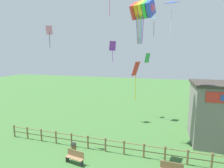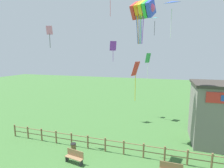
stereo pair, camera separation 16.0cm
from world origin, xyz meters
name	(u,v)px [view 2 (the right image)]	position (x,y,z in m)	size (l,w,h in m)	color
wooden_fence	(105,144)	(0.00, 6.23, 0.69)	(20.05, 0.14, 1.25)	brown
park_bench_near_fence	(75,156)	(-1.72, 3.94, 0.53)	(1.58, 0.64, 1.02)	olive
trash_bin	(73,148)	(-2.56, 5.24, 0.41)	(0.49, 0.49, 0.82)	brown
kite_rainbow_parafoil	(143,10)	(2.48, 9.85, 12.49)	(2.75, 2.40, 3.99)	#E54C8C
kite_blue_delta	(172,3)	(4.99, 8.55, 12.53)	(1.50, 1.49, 3.06)	blue
kite_white_delta	(110,0)	(-2.90, 16.75, 15.86)	(0.93, 0.90, 2.57)	white
kite_pink_diamond	(49,33)	(-5.34, 6.55, 10.29)	(0.57, 0.33, 1.91)	pink
kite_purple_streamer	(113,47)	(-1.75, 14.30, 9.36)	(0.82, 0.71, 2.57)	purple
kite_green_diamond	(148,61)	(2.45, 16.05, 7.71)	(0.69, 0.90, 3.41)	green
kite_cyan_delta	(155,18)	(3.08, 16.97, 13.10)	(1.25, 1.25, 2.35)	#2DB2C6
kite_red_diamond	(135,73)	(2.45, 6.70, 6.93)	(0.60, 0.93, 3.21)	red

